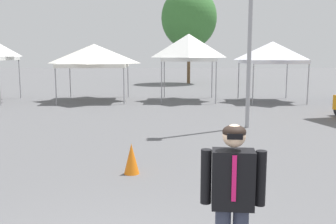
{
  "coord_description": "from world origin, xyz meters",
  "views": [
    {
      "loc": [
        0.48,
        -3.58,
        2.45
      ],
      "look_at": [
        0.59,
        4.05,
        1.3
      ],
      "focal_mm": 40.33,
      "sensor_mm": 36.0,
      "label": 1
    }
  ],
  "objects": [
    {
      "name": "tree_behind_tents_left",
      "position": [
        2.77,
        29.52,
        5.61
      ],
      "size": [
        4.75,
        4.75,
        8.23
      ],
      "color": "brown",
      "rests_on": "ground"
    },
    {
      "name": "traffic_cone_lot_center",
      "position": [
        -0.16,
        4.04,
        0.32
      ],
      "size": [
        0.32,
        0.32,
        0.64
      ],
      "primitive_type": "cone",
      "color": "orange",
      "rests_on": "ground"
    },
    {
      "name": "canopy_tent_behind_left",
      "position": [
        -3.19,
        16.92,
        2.43
      ],
      "size": [
        3.64,
        3.64,
        3.05
      ],
      "color": "#9E9EA3",
      "rests_on": "ground"
    },
    {
      "name": "canopy_tent_behind_center",
      "position": [
        1.89,
        16.91,
        2.85
      ],
      "size": [
        3.06,
        3.06,
        3.58
      ],
      "color": "#9E9EA3",
      "rests_on": "ground"
    },
    {
      "name": "canopy_tent_right_of_center",
      "position": [
        6.28,
        16.46,
        2.59
      ],
      "size": [
        3.11,
        3.11,
        3.17
      ],
      "color": "#9E9EA3",
      "rests_on": "ground"
    },
    {
      "name": "person_foreground",
      "position": [
        1.19,
        0.05,
        1.03
      ],
      "size": [
        0.65,
        0.29,
        1.78
      ],
      "color": "#33384C",
      "rests_on": "ground"
    }
  ]
}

